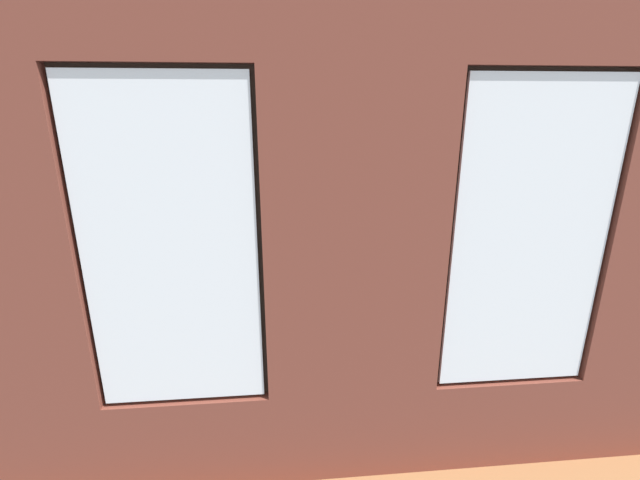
% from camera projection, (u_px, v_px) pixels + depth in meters
% --- Properties ---
extents(ground_plane, '(6.97, 6.25, 0.10)m').
position_uv_depth(ground_plane, '(318.00, 310.00, 5.86)').
color(ground_plane, '#99663D').
extents(brick_wall_with_windows, '(6.37, 0.30, 3.34)m').
position_uv_depth(brick_wall_with_windows, '(355.00, 267.00, 2.75)').
color(brick_wall_with_windows, brown).
rests_on(brick_wall_with_windows, ground_plane).
extents(white_wall_right, '(0.10, 5.25, 3.34)m').
position_uv_depth(white_wall_right, '(46.00, 194.00, 4.88)').
color(white_wall_right, silver).
rests_on(white_wall_right, ground_plane).
extents(couch_by_window, '(1.90, 0.87, 0.80)m').
position_uv_depth(couch_by_window, '(257.00, 384.00, 3.70)').
color(couch_by_window, black).
rests_on(couch_by_window, ground_plane).
extents(couch_left, '(0.97, 1.87, 0.80)m').
position_uv_depth(couch_left, '(521.00, 299.00, 5.32)').
color(couch_left, black).
rests_on(couch_left, ground_plane).
extents(coffee_table, '(1.41, 0.73, 0.43)m').
position_uv_depth(coffee_table, '(315.00, 277.00, 5.88)').
color(coffee_table, olive).
rests_on(coffee_table, ground_plane).
extents(cup_ceramic, '(0.08, 0.08, 0.10)m').
position_uv_depth(cup_ceramic, '(315.00, 270.00, 5.85)').
color(cup_ceramic, '#4C4C51').
rests_on(cup_ceramic, coffee_table).
extents(candle_jar, '(0.08, 0.08, 0.11)m').
position_uv_depth(candle_jar, '(341.00, 265.00, 6.00)').
color(candle_jar, '#B7333D').
rests_on(candle_jar, coffee_table).
extents(table_plant_small, '(0.12, 0.12, 0.20)m').
position_uv_depth(table_plant_small, '(301.00, 264.00, 5.90)').
color(table_plant_small, gray).
rests_on(table_plant_small, coffee_table).
extents(remote_silver, '(0.12, 0.17, 0.02)m').
position_uv_depth(remote_silver, '(323.00, 275.00, 5.76)').
color(remote_silver, '#B2B2B7').
rests_on(remote_silver, coffee_table).
extents(media_console, '(1.23, 0.42, 0.56)m').
position_uv_depth(media_console, '(115.00, 280.00, 6.04)').
color(media_console, black).
rests_on(media_console, ground_plane).
extents(tv_flatscreen, '(1.20, 0.20, 0.79)m').
position_uv_depth(tv_flatscreen, '(108.00, 234.00, 5.84)').
color(tv_flatscreen, black).
rests_on(tv_flatscreen, media_console).
extents(papasan_chair, '(1.17, 1.17, 0.72)m').
position_uv_depth(papasan_chair, '(265.00, 240.00, 7.21)').
color(papasan_chair, olive).
rests_on(papasan_chair, ground_plane).
extents(potted_plant_between_couches, '(0.93, 0.94, 1.26)m').
position_uv_depth(potted_plant_between_couches, '(416.00, 342.00, 3.77)').
color(potted_plant_between_couches, gray).
rests_on(potted_plant_between_couches, ground_plane).
extents(potted_plant_by_left_couch, '(0.28, 0.28, 0.56)m').
position_uv_depth(potted_plant_by_left_couch, '(449.00, 259.00, 6.57)').
color(potted_plant_by_left_couch, brown).
rests_on(potted_plant_by_left_couch, ground_plane).
extents(potted_plant_corner_far_left, '(0.84, 0.88, 1.25)m').
position_uv_depth(potted_plant_corner_far_left, '(634.00, 342.00, 3.81)').
color(potted_plant_corner_far_left, beige).
rests_on(potted_plant_corner_far_left, ground_plane).
extents(potted_plant_near_tv, '(0.41, 0.41, 0.74)m').
position_uv_depth(potted_plant_near_tv, '(128.00, 299.00, 5.02)').
color(potted_plant_near_tv, '#47423D').
rests_on(potted_plant_near_tv, ground_plane).
extents(potted_plant_corner_near_left, '(0.83, 0.80, 1.38)m').
position_uv_depth(potted_plant_corner_near_left, '(449.00, 219.00, 7.92)').
color(potted_plant_corner_near_left, brown).
rests_on(potted_plant_corner_near_left, ground_plane).
extents(potted_plant_mid_room_small, '(0.31, 0.31, 0.45)m').
position_uv_depth(potted_plant_mid_room_small, '(347.00, 257.00, 6.86)').
color(potted_plant_mid_room_small, beige).
rests_on(potted_plant_mid_room_small, ground_plane).
extents(potted_plant_beside_window_right, '(0.76, 0.83, 1.29)m').
position_uv_depth(potted_plant_beside_window_right, '(96.00, 344.00, 3.34)').
color(potted_plant_beside_window_right, beige).
rests_on(potted_plant_beside_window_right, ground_plane).
extents(potted_plant_foreground_right, '(0.86, 0.86, 1.19)m').
position_uv_depth(potted_plant_foreground_right, '(161.00, 218.00, 7.36)').
color(potted_plant_foreground_right, beige).
rests_on(potted_plant_foreground_right, ground_plane).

